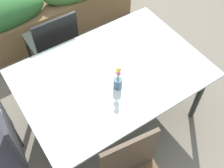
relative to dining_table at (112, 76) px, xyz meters
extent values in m
plane|color=#756B5B|center=(0.04, -0.03, -0.68)|extent=(12.00, 12.00, 0.00)
cube|color=silver|center=(0.00, 0.00, 0.05)|extent=(1.66, 1.15, 0.02)
cube|color=#232823|center=(0.00, 0.00, 0.02)|extent=(1.62, 1.13, 0.02)
cylinder|color=#232823|center=(0.73, -0.47, -0.32)|extent=(0.06, 0.06, 0.71)
cylinder|color=#232823|center=(-0.73, 0.47, -0.32)|extent=(0.06, 0.06, 0.71)
cylinder|color=#232823|center=(0.73, 0.47, -0.32)|extent=(0.06, 0.06, 0.71)
cube|color=black|center=(-0.19, 0.95, -0.19)|extent=(0.50, 0.50, 0.04)
cube|color=black|center=(-0.19, 0.72, 0.03)|extent=(0.47, 0.03, 0.43)
cylinder|color=black|center=(-0.42, 1.18, -0.44)|extent=(0.03, 0.03, 0.47)
cylinder|color=black|center=(0.04, 1.17, -0.44)|extent=(0.03, 0.03, 0.47)
cylinder|color=black|center=(-0.42, 0.72, -0.44)|extent=(0.03, 0.03, 0.47)
cylinder|color=black|center=(0.04, 0.72, -0.44)|extent=(0.03, 0.03, 0.47)
cube|color=#4C3D2D|center=(-0.34, -0.74, 0.06)|extent=(0.44, 0.09, 0.50)
cube|color=#2D2D33|center=(-0.97, -0.02, 0.05)|extent=(0.07, 0.47, 0.55)
cylinder|color=#2D2D33|center=(-0.96, 0.21, -0.46)|extent=(0.03, 0.03, 0.43)
cylinder|color=slate|center=(-0.05, -0.16, 0.11)|extent=(0.07, 0.07, 0.10)
cylinder|color=#47843D|center=(-0.05, -0.15, 0.18)|extent=(0.01, 0.01, 0.12)
sphere|color=#EFCC4C|center=(-0.05, -0.15, 0.24)|extent=(0.04, 0.04, 0.04)
cylinder|color=#47843D|center=(-0.05, -0.17, 0.18)|extent=(0.01, 0.01, 0.12)
sphere|color=pink|center=(-0.05, -0.17, 0.24)|extent=(0.04, 0.04, 0.04)
cylinder|color=#47843D|center=(-0.05, -0.17, 0.17)|extent=(0.01, 0.01, 0.10)
sphere|color=white|center=(-0.05, -0.17, 0.22)|extent=(0.03, 0.03, 0.03)
cylinder|color=#47843D|center=(-0.05, -0.17, 0.21)|extent=(0.01, 0.01, 0.18)
sphere|color=#EFCC4C|center=(-0.05, -0.17, 0.30)|extent=(0.04, 0.04, 0.04)
cube|color=brown|center=(0.02, 1.57, -0.45)|extent=(2.41, 0.44, 0.45)
ellipsoid|color=#2D662D|center=(-0.52, 1.57, -0.13)|extent=(1.08, 0.40, 0.36)
camera|label=1|loc=(-0.89, -1.33, 1.95)|focal=44.52mm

